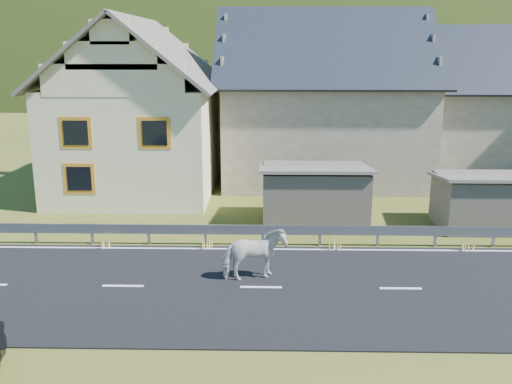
{
  "coord_description": "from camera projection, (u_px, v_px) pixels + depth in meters",
  "views": [
    {
      "loc": [
        -3.81,
        -15.21,
        6.72
      ],
      "look_at": [
        -4.21,
        2.6,
        2.21
      ],
      "focal_mm": 40.0,
      "sensor_mm": 36.0,
      "label": 1
    }
  ],
  "objects": [
    {
      "name": "mountain",
      "position": [
        294.0,
        128.0,
        195.56
      ],
      "size": [
        440.0,
        280.0,
        260.0
      ],
      "primitive_type": "ellipsoid",
      "color": "black",
      "rests_on": "ground"
    },
    {
      "name": "house_cream",
      "position": [
        139.0,
        99.0,
        27.09
      ],
      "size": [
        7.8,
        9.8,
        8.3
      ],
      "color": "beige",
      "rests_on": "ground"
    },
    {
      "name": "road",
      "position": [
        401.0,
        289.0,
        16.31
      ],
      "size": [
        60.0,
        7.0,
        0.04
      ],
      "primitive_type": "cube",
      "color": "black",
      "rests_on": "ground"
    },
    {
      "name": "shed_left",
      "position": [
        314.0,
        195.0,
        22.39
      ],
      "size": [
        4.3,
        3.3,
        2.4
      ],
      "primitive_type": "cube",
      "color": "#6E6251",
      "rests_on": "ground"
    },
    {
      "name": "conifer_patch",
      "position": [
        32.0,
        51.0,
        122.64
      ],
      "size": [
        76.0,
        50.0,
        28.0
      ],
      "primitive_type": "ellipsoid",
      "color": "black",
      "rests_on": "ground"
    },
    {
      "name": "house_stone_a",
      "position": [
        323.0,
        89.0,
        29.74
      ],
      "size": [
        10.8,
        9.8,
        8.9
      ],
      "color": "tan",
      "rests_on": "ground"
    },
    {
      "name": "horse",
      "position": [
        254.0,
        254.0,
        16.78
      ],
      "size": [
        1.35,
        2.02,
        1.56
      ],
      "primitive_type": "imported",
      "rotation": [
        0.0,
        0.0,
        1.87
      ],
      "color": "beige",
      "rests_on": "road"
    },
    {
      "name": "shed_right",
      "position": [
        485.0,
        202.0,
        21.79
      ],
      "size": [
        3.8,
        2.9,
        2.2
      ],
      "primitive_type": "cube",
      "color": "#6E6251",
      "rests_on": "ground"
    },
    {
      "name": "ground",
      "position": [
        401.0,
        290.0,
        16.31
      ],
      "size": [
        160.0,
        160.0,
        0.0
      ],
      "primitive_type": "plane",
      "color": "#383F12",
      "rests_on": "ground"
    },
    {
      "name": "house_stone_b",
      "position": [
        500.0,
        94.0,
        31.56
      ],
      "size": [
        9.8,
        8.8,
        8.1
      ],
      "color": "tan",
      "rests_on": "ground"
    },
    {
      "name": "lane_markings",
      "position": [
        401.0,
        288.0,
        16.3
      ],
      "size": [
        60.0,
        6.6,
        0.01
      ],
      "primitive_type": "cube",
      "color": "silver",
      "rests_on": "road"
    },
    {
      "name": "guardrail",
      "position": [
        378.0,
        231.0,
        19.74
      ],
      "size": [
        28.1,
        0.09,
        0.75
      ],
      "color": "#93969B",
      "rests_on": "ground"
    }
  ]
}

